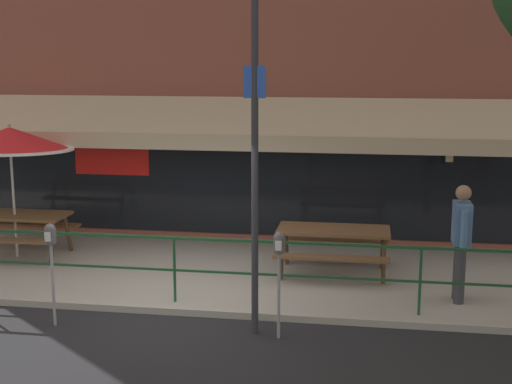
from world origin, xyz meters
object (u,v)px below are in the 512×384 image
(picnic_table_left, at_px, (17,222))
(street_sign_pole, at_px, (255,158))
(picnic_table_centre, at_px, (333,238))
(patio_umbrella_left, at_px, (10,140))
(parking_meter_near, at_px, (51,244))
(parking_meter_far, at_px, (279,253))
(pedestrian_walking, at_px, (461,237))

(picnic_table_left, height_order, street_sign_pole, street_sign_pole)
(picnic_table_left, distance_m, street_sign_pole, 5.62)
(picnic_table_left, distance_m, picnic_table_centre, 5.58)
(picnic_table_centre, distance_m, patio_umbrella_left, 5.77)
(picnic_table_left, xyz_separation_m, picnic_table_centre, (5.58, -0.22, 0.00))
(picnic_table_centre, xyz_separation_m, parking_meter_near, (-3.62, -2.58, 0.44))
(picnic_table_left, distance_m, parking_meter_far, 5.74)
(picnic_table_centre, distance_m, street_sign_pole, 3.06)
(parking_meter_near, height_order, street_sign_pole, street_sign_pole)
(picnic_table_centre, distance_m, parking_meter_near, 4.47)
(picnic_table_centre, xyz_separation_m, patio_umbrella_left, (-5.58, 0.16, 1.47))
(picnic_table_centre, bearing_deg, pedestrian_walking, -28.50)
(picnic_table_centre, xyz_separation_m, street_sign_pole, (-0.90, -2.43, 1.63))
(picnic_table_left, distance_m, patio_umbrella_left, 1.48)
(pedestrian_walking, distance_m, street_sign_pole, 3.36)
(patio_umbrella_left, xyz_separation_m, pedestrian_walking, (7.44, -1.17, -1.12))
(pedestrian_walking, xyz_separation_m, street_sign_pole, (-2.76, -1.42, 1.28))
(picnic_table_left, xyz_separation_m, pedestrian_walking, (7.44, -1.23, 0.35))
(picnic_table_left, height_order, patio_umbrella_left, patio_umbrella_left)
(patio_umbrella_left, height_order, parking_meter_far, patio_umbrella_left)
(picnic_table_left, height_order, parking_meter_far, parking_meter_far)
(patio_umbrella_left, bearing_deg, street_sign_pole, -29.00)
(picnic_table_left, relative_size, parking_meter_near, 1.27)
(patio_umbrella_left, bearing_deg, picnic_table_left, 90.00)
(patio_umbrella_left, bearing_deg, parking_meter_near, -54.56)
(parking_meter_far, bearing_deg, pedestrian_walking, 32.35)
(parking_meter_near, bearing_deg, pedestrian_walking, 15.98)
(patio_umbrella_left, height_order, street_sign_pole, street_sign_pole)
(patio_umbrella_left, xyz_separation_m, street_sign_pole, (4.68, -2.59, 0.16))
(picnic_table_centre, height_order, pedestrian_walking, pedestrian_walking)
(parking_meter_near, xyz_separation_m, parking_meter_far, (3.06, 0.03, 0.00))
(picnic_table_left, xyz_separation_m, street_sign_pole, (4.68, -2.65, 1.63))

